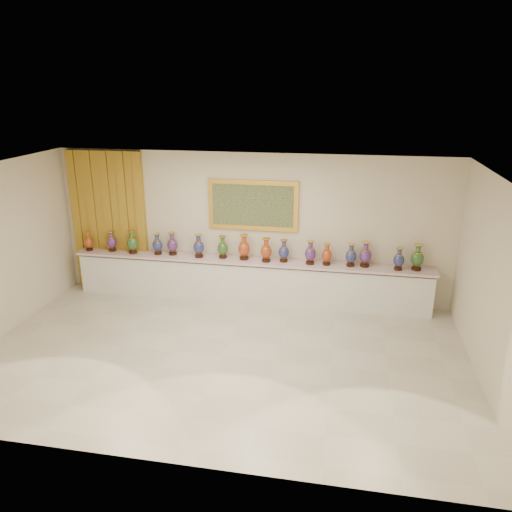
{
  "coord_description": "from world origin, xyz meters",
  "views": [
    {
      "loc": [
        1.87,
        -7.0,
        4.24
      ],
      "look_at": [
        0.25,
        1.7,
        1.18
      ],
      "focal_mm": 35.0,
      "sensor_mm": 36.0,
      "label": 1
    }
  ],
  "objects_px": {
    "vase_0": "(89,242)",
    "vase_2": "(132,243)",
    "vase_1": "(112,242)",
    "counter": "(249,281)"
  },
  "relations": [
    {
      "from": "vase_2",
      "to": "counter",
      "type": "bearing_deg",
      "value": 1.22
    },
    {
      "from": "vase_1",
      "to": "vase_2",
      "type": "distance_m",
      "value": 0.5
    },
    {
      "from": "vase_1",
      "to": "vase_0",
      "type": "bearing_deg",
      "value": -173.99
    },
    {
      "from": "counter",
      "to": "vase_2",
      "type": "distance_m",
      "value": 2.54
    },
    {
      "from": "vase_1",
      "to": "vase_2",
      "type": "height_order",
      "value": "vase_2"
    },
    {
      "from": "counter",
      "to": "vase_1",
      "type": "bearing_deg",
      "value": 179.83
    },
    {
      "from": "vase_0",
      "to": "vase_1",
      "type": "height_order",
      "value": "vase_1"
    },
    {
      "from": "vase_1",
      "to": "counter",
      "type": "bearing_deg",
      "value": -0.17
    },
    {
      "from": "vase_2",
      "to": "vase_1",
      "type": "bearing_deg",
      "value": 172.95
    },
    {
      "from": "vase_0",
      "to": "vase_2",
      "type": "height_order",
      "value": "vase_2"
    }
  ]
}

